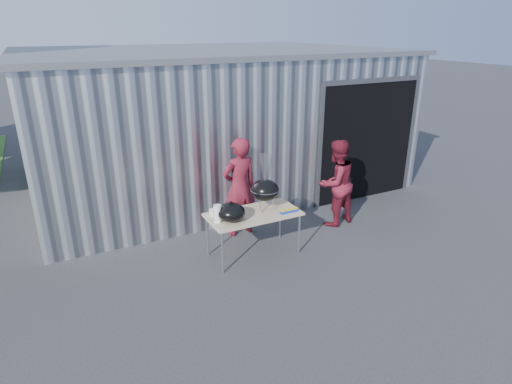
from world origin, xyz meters
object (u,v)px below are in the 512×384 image
folding_table (253,215)px  kettle_grill (265,186)px  person_cook (239,187)px  person_bystander (336,183)px

folding_table → kettle_grill: 0.51m
person_cook → person_bystander: size_ratio=1.09×
kettle_grill → person_bystander: kettle_grill is taller
kettle_grill → person_cook: (-0.09, 0.78, -0.26)m
folding_table → person_bystander: 1.97m
folding_table → person_cook: person_cook is taller
kettle_grill → person_cook: 0.83m
folding_table → person_cook: 0.85m
person_bystander → person_cook: bearing=-22.6°
folding_table → kettle_grill: size_ratio=1.59×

